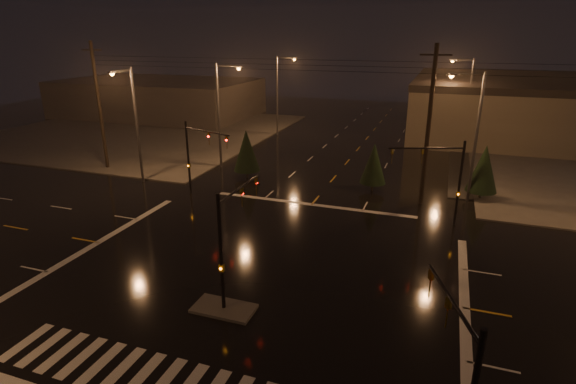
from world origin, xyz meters
name	(u,v)px	position (x,y,z in m)	size (l,w,h in m)	color
ground	(257,271)	(0.00, 0.00, 0.00)	(140.00, 140.00, 0.00)	black
sidewalk_nw	(140,131)	(-30.00, 30.00, 0.06)	(36.00, 36.00, 0.12)	#44423D
median_island	(224,308)	(0.00, -4.00, 0.07)	(3.00, 1.60, 0.15)	#44423D
crosswalk	(165,381)	(0.00, -9.00, 0.01)	(15.00, 2.60, 0.01)	beige
stop_bar_far	(312,204)	(0.00, 11.00, 0.01)	(16.00, 0.50, 0.01)	beige
commercial_block	(159,98)	(-35.00, 42.00, 2.80)	(30.00, 18.00, 5.60)	#3C3635
signal_mast_median	(229,231)	(0.00, -3.07, 3.75)	(0.25, 4.59, 6.00)	black
signal_mast_ne	(445,173)	(9.50, 10.14, 3.79)	(4.84, 1.86, 6.00)	black
signal_mast_nw	(196,150)	(-9.50, 10.14, 3.79)	(4.84, 1.86, 6.00)	black
signal_mast_se	(459,382)	(10.23, -9.75, 3.71)	(1.55, 3.87, 6.00)	black
streetlight_1	(221,109)	(-11.18, 18.00, 5.80)	(2.77, 0.32, 10.00)	#38383A
streetlight_2	(279,90)	(-11.18, 34.00, 5.80)	(2.77, 0.32, 10.00)	#38383A
streetlight_3	(473,128)	(11.18, 16.00, 5.80)	(2.77, 0.32, 10.00)	#38383A
streetlight_4	(467,96)	(11.18, 36.00, 5.80)	(2.77, 0.32, 10.00)	#38383A
streetlight_5	(134,118)	(-16.00, 11.18, 5.80)	(0.32, 2.77, 10.00)	#38383A
utility_pole_0	(99,106)	(-22.00, 14.00, 6.13)	(2.20, 0.32, 12.00)	black
utility_pole_1	(428,126)	(8.00, 14.00, 6.13)	(2.20, 0.32, 12.00)	black
conifer_0	(484,168)	(12.42, 16.64, 2.57)	(2.40, 2.40, 4.45)	black
conifer_3	(246,150)	(-7.62, 15.72, 2.58)	(2.41, 2.41, 4.47)	black
conifer_4	(374,163)	(3.89, 15.87, 2.40)	(2.18, 2.18, 4.10)	black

